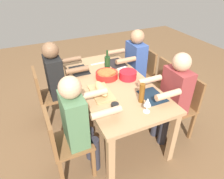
{
  "coord_description": "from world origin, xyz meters",
  "views": [
    {
      "loc": [
        -1.98,
        0.91,
        2.03
      ],
      "look_at": [
        0.0,
        0.0,
        0.63
      ],
      "focal_mm": 32.24,
      "sensor_mm": 36.0,
      "label": 1
    }
  ],
  "objects_px": {
    "chair_near_right": "(142,72)",
    "cup_far_left": "(115,107)",
    "diner_near_right": "(133,62)",
    "bread_loaf": "(101,89)",
    "diner_far_right": "(58,78)",
    "beer_bottle": "(142,93)",
    "wine_bottle": "(107,63)",
    "chair_far_right": "(47,94)",
    "cutting_board": "(101,93)",
    "diner_near_left": "(173,93)",
    "serving_bowl_pasta": "(128,74)",
    "chair_far_left": "(63,142)",
    "wine_glass": "(148,103)",
    "dining_table": "(112,88)",
    "chair_near_left": "(181,104)",
    "diner_far_left": "(79,120)",
    "serving_bowl_fruit": "(107,75)",
    "chair_near_center": "(159,86)",
    "napkin_stack": "(124,70)"
  },
  "relations": [
    {
      "from": "serving_bowl_fruit",
      "to": "cup_far_left",
      "type": "height_order",
      "value": "cup_far_left"
    },
    {
      "from": "chair_far_right",
      "to": "diner_near_left",
      "type": "distance_m",
      "value": 1.66
    },
    {
      "from": "chair_far_right",
      "to": "chair_near_left",
      "type": "height_order",
      "value": "same"
    },
    {
      "from": "chair_far_left",
      "to": "wine_glass",
      "type": "xyz_separation_m",
      "value": [
        -0.21,
        -0.84,
        0.37
      ]
    },
    {
      "from": "diner_far_right",
      "to": "chair_far_left",
      "type": "height_order",
      "value": "diner_far_right"
    },
    {
      "from": "chair_near_center",
      "to": "wine_glass",
      "type": "xyz_separation_m",
      "value": [
        -0.68,
        0.69,
        0.37
      ]
    },
    {
      "from": "dining_table",
      "to": "beer_bottle",
      "type": "distance_m",
      "value": 0.56
    },
    {
      "from": "chair_near_right",
      "to": "bread_loaf",
      "type": "relative_size",
      "value": 2.66
    },
    {
      "from": "serving_bowl_fruit",
      "to": "napkin_stack",
      "type": "xyz_separation_m",
      "value": [
        0.08,
        -0.3,
        -0.03
      ]
    },
    {
      "from": "dining_table",
      "to": "beer_bottle",
      "type": "relative_size",
      "value": 7.8
    },
    {
      "from": "dining_table",
      "to": "chair_near_center",
      "type": "relative_size",
      "value": 2.02
    },
    {
      "from": "diner_near_left",
      "to": "bread_loaf",
      "type": "height_order",
      "value": "diner_near_left"
    },
    {
      "from": "chair_near_left",
      "to": "beer_bottle",
      "type": "height_order",
      "value": "beer_bottle"
    },
    {
      "from": "chair_far_right",
      "to": "diner_near_left",
      "type": "xyz_separation_m",
      "value": [
        -0.94,
        -1.35,
        0.21
      ]
    },
    {
      "from": "diner_far_right",
      "to": "chair_near_right",
      "type": "xyz_separation_m",
      "value": [
        0.0,
        -1.35,
        -0.21
      ]
    },
    {
      "from": "cutting_board",
      "to": "wine_glass",
      "type": "bearing_deg",
      "value": -149.79
    },
    {
      "from": "chair_far_left",
      "to": "serving_bowl_pasta",
      "type": "xyz_separation_m",
      "value": [
        0.47,
        -0.99,
        0.32
      ]
    },
    {
      "from": "chair_near_right",
      "to": "beer_bottle",
      "type": "height_order",
      "value": "beer_bottle"
    },
    {
      "from": "diner_far_left",
      "to": "napkin_stack",
      "type": "distance_m",
      "value": 1.1
    },
    {
      "from": "diner_far_right",
      "to": "chair_far_left",
      "type": "xyz_separation_m",
      "value": [
        -0.94,
        0.18,
        -0.21
      ]
    },
    {
      "from": "diner_near_right",
      "to": "serving_bowl_fruit",
      "type": "distance_m",
      "value": 0.69
    },
    {
      "from": "diner_near_right",
      "to": "chair_near_center",
      "type": "bearing_deg",
      "value": -158.75
    },
    {
      "from": "chair_near_right",
      "to": "serving_bowl_pasta",
      "type": "relative_size",
      "value": 3.82
    },
    {
      "from": "chair_near_right",
      "to": "cup_far_left",
      "type": "bearing_deg",
      "value": 135.79
    },
    {
      "from": "chair_near_right",
      "to": "cutting_board",
      "type": "height_order",
      "value": "chair_near_right"
    },
    {
      "from": "diner_near_left",
      "to": "chair_far_right",
      "type": "bearing_deg",
      "value": 54.93
    },
    {
      "from": "serving_bowl_fruit",
      "to": "serving_bowl_pasta",
      "type": "relative_size",
      "value": 1.29
    },
    {
      "from": "diner_near_left",
      "to": "diner_near_right",
      "type": "height_order",
      "value": "same"
    },
    {
      "from": "diner_far_right",
      "to": "wine_bottle",
      "type": "xyz_separation_m",
      "value": [
        -0.15,
        -0.66,
        0.15
      ]
    },
    {
      "from": "wine_bottle",
      "to": "chair_far_right",
      "type": "bearing_deg",
      "value": 79.84
    },
    {
      "from": "diner_near_left",
      "to": "napkin_stack",
      "type": "bearing_deg",
      "value": 23.49
    },
    {
      "from": "cutting_board",
      "to": "diner_near_left",
      "type": "bearing_deg",
      "value": -110.14
    },
    {
      "from": "dining_table",
      "to": "chair_near_left",
      "type": "bearing_deg",
      "value": -121.71
    },
    {
      "from": "chair_near_left",
      "to": "diner_near_right",
      "type": "xyz_separation_m",
      "value": [
        0.94,
        0.18,
        0.21
      ]
    },
    {
      "from": "diner_near_left",
      "to": "beer_bottle",
      "type": "bearing_deg",
      "value": 94.19
    },
    {
      "from": "diner_far_right",
      "to": "bread_loaf",
      "type": "height_order",
      "value": "diner_far_right"
    },
    {
      "from": "chair_far_right",
      "to": "cutting_board",
      "type": "height_order",
      "value": "chair_far_right"
    },
    {
      "from": "diner_near_right",
      "to": "cutting_board",
      "type": "bearing_deg",
      "value": 129.16
    },
    {
      "from": "dining_table",
      "to": "chair_far_right",
      "type": "bearing_deg",
      "value": 58.29
    },
    {
      "from": "chair_near_left",
      "to": "diner_far_left",
      "type": "xyz_separation_m",
      "value": [
        0.0,
        1.35,
        0.21
      ]
    },
    {
      "from": "diner_far_left",
      "to": "wine_bottle",
      "type": "relative_size",
      "value": 4.14
    },
    {
      "from": "diner_far_left",
      "to": "serving_bowl_fruit",
      "type": "distance_m",
      "value": 0.83
    },
    {
      "from": "serving_bowl_fruit",
      "to": "napkin_stack",
      "type": "distance_m",
      "value": 0.31
    },
    {
      "from": "chair_near_right",
      "to": "bread_loaf",
      "type": "bearing_deg",
      "value": 123.52
    },
    {
      "from": "beer_bottle",
      "to": "wine_bottle",
      "type": "bearing_deg",
      "value": 2.52
    },
    {
      "from": "serving_bowl_pasta",
      "to": "diner_far_right",
      "type": "bearing_deg",
      "value": 59.64
    },
    {
      "from": "chair_far_right",
      "to": "cup_far_left",
      "type": "height_order",
      "value": "chair_far_right"
    },
    {
      "from": "diner_near_right",
      "to": "bread_loaf",
      "type": "bearing_deg",
      "value": 129.16
    },
    {
      "from": "cutting_board",
      "to": "chair_near_right",
      "type": "bearing_deg",
      "value": -56.48
    },
    {
      "from": "cup_far_left",
      "to": "napkin_stack",
      "type": "relative_size",
      "value": 0.64
    }
  ]
}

